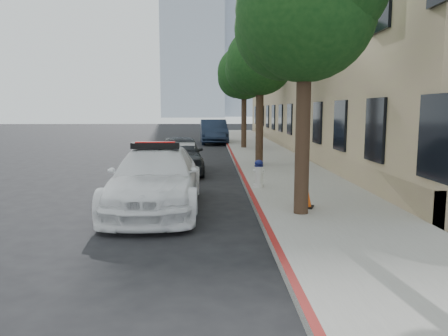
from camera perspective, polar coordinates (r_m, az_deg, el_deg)
ground at (r=11.20m, az=-6.90°, el=-4.30°), size 120.00×120.00×0.00m
sidewalk at (r=21.19m, az=5.29°, el=1.57°), size 3.20×50.00×0.15m
curb_strip at (r=21.06m, az=1.13°, el=1.57°), size 0.12×50.00×0.15m
building at (r=27.31m, az=16.15°, el=13.02°), size 8.00×36.00×10.00m
tower_left at (r=133.90m, az=-4.08°, el=19.58°), size 18.00×14.00×60.00m
tower_right at (r=147.45m, az=1.44°, el=15.34°), size 14.00×14.00×44.00m
tree_near at (r=9.31m, az=10.82°, el=19.69°), size 2.92×2.82×5.62m
tree_mid at (r=17.11m, az=4.85°, el=13.84°), size 2.77×2.64×5.43m
tree_far at (r=25.06m, az=2.72°, el=12.40°), size 3.10×3.00×5.81m
police_car at (r=10.24m, az=-8.86°, el=-1.39°), size 2.04×4.94×1.58m
parked_car_mid at (r=16.07m, az=-5.79°, el=1.83°), size 1.97×4.17×1.38m
parked_car_far at (r=29.82m, az=-1.38°, el=4.78°), size 1.96×5.01×1.62m
fire_hydrant at (r=12.23m, az=4.56°, el=-0.76°), size 0.33×0.30×0.77m
traffic_cone at (r=9.85m, az=10.60°, el=-3.19°), size 0.45×0.45×0.67m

